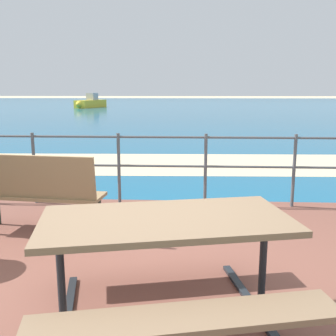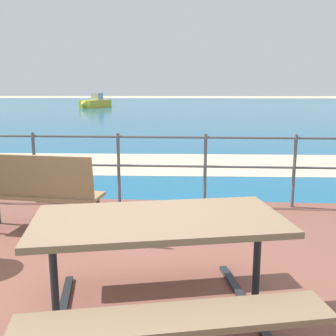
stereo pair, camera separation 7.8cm
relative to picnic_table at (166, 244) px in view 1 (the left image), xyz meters
name	(u,v)px [view 1 (the left image)]	position (x,y,z in m)	size (l,w,h in m)	color
ground_plane	(141,300)	(-0.22, 0.43, -0.65)	(240.00, 240.00, 0.00)	beige
patio_paving	(141,297)	(-0.22, 0.43, -0.62)	(6.40, 5.20, 0.06)	brown
sea_water	(185,106)	(-0.22, 40.43, -0.64)	(90.00, 90.00, 0.01)	#145B84
beach_strip	(172,164)	(-0.22, 6.15, -0.64)	(54.00, 2.60, 0.01)	beige
picnic_table	(166,244)	(0.00, 0.00, 0.00)	(1.84, 1.82, 0.77)	#7A6047
park_bench	(36,188)	(-1.49, 1.61, -0.06)	(1.44, 0.57, 0.90)	#8C704C
railing_fence	(162,160)	(-0.22, 2.82, 0.03)	(5.94, 0.04, 0.99)	#4C5156
boat_near	(90,103)	(-9.41, 35.27, -0.19)	(2.30, 4.81, 1.40)	yellow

